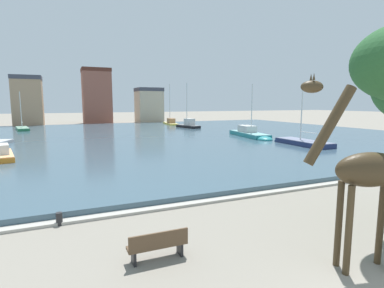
{
  "coord_description": "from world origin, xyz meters",
  "views": [
    {
      "loc": [
        -6.75,
        -3.01,
        4.66
      ],
      "look_at": [
        0.44,
        13.62,
        2.2
      ],
      "focal_mm": 28.35,
      "sensor_mm": 36.0,
      "label": 1
    }
  ],
  "objects": [
    {
      "name": "sailboat_navy",
      "position": [
        15.99,
        21.38,
        0.45
      ],
      "size": [
        2.28,
        7.49,
        6.61
      ],
      "color": "navy",
      "rests_on": "ground"
    },
    {
      "name": "townhouse_narrow_midrow",
      "position": [
        12.3,
        66.49,
        4.06
      ],
      "size": [
        5.72,
        5.93,
        8.1
      ],
      "color": "#C6B293",
      "rests_on": "ground"
    },
    {
      "name": "townhouse_corner_house",
      "position": [
        0.91,
        68.67,
        6.15
      ],
      "size": [
        6.17,
        5.42,
        12.26
      ],
      "color": "#8E5142",
      "rests_on": "ground"
    },
    {
      "name": "sailboat_yellow",
      "position": [
        13.7,
        55.67,
        0.53
      ],
      "size": [
        2.6,
        8.43,
        8.47
      ],
      "color": "gold",
      "rests_on": "ground"
    },
    {
      "name": "harbor_water",
      "position": [
        0.0,
        36.2,
        0.18
      ],
      "size": [
        79.64,
        53.16,
        0.37
      ],
      "primitive_type": "cube",
      "color": "#3D5666",
      "rests_on": "ground"
    },
    {
      "name": "park_bench",
      "position": [
        -4.3,
        5.2,
        0.49
      ],
      "size": [
        1.8,
        0.44,
        0.92
      ],
      "color": "brown",
      "rests_on": "ground"
    },
    {
      "name": "mooring_bollard",
      "position": [
        -7.02,
        9.22,
        0.25
      ],
      "size": [
        0.24,
        0.24,
        0.5
      ],
      "primitive_type": "cylinder",
      "color": "#232326",
      "rests_on": "ground"
    },
    {
      "name": "sailboat_green",
      "position": [
        -12.61,
        52.64,
        0.42
      ],
      "size": [
        2.67,
        7.05,
        6.46
      ],
      "color": "#236B42",
      "rests_on": "ground"
    },
    {
      "name": "sailboat_teal",
      "position": [
        15.38,
        29.21,
        0.59
      ],
      "size": [
        3.13,
        9.12,
        6.97
      ],
      "color": "teal",
      "rests_on": "ground"
    },
    {
      "name": "giraffe_statue",
      "position": [
        0.72,
        2.51,
        2.77
      ],
      "size": [
        3.02,
        1.46,
        5.42
      ],
      "color": "#42331E",
      "rests_on": "ground"
    },
    {
      "name": "townhouse_end_terrace",
      "position": [
        -12.55,
        64.92,
        4.97
      ],
      "size": [
        5.39,
        5.52,
        9.9
      ],
      "color": "tan",
      "rests_on": "ground"
    },
    {
      "name": "quay_edge_coping",
      "position": [
        0.0,
        9.37,
        0.06
      ],
      "size": [
        79.64,
        0.5,
        0.12
      ],
      "primitive_type": "cube",
      "color": "#ADA89E",
      "rests_on": "ground"
    },
    {
      "name": "sailboat_black",
      "position": [
        13.48,
        46.04,
        0.65
      ],
      "size": [
        2.91,
        6.04,
        8.12
      ],
      "color": "black",
      "rests_on": "ground"
    }
  ]
}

